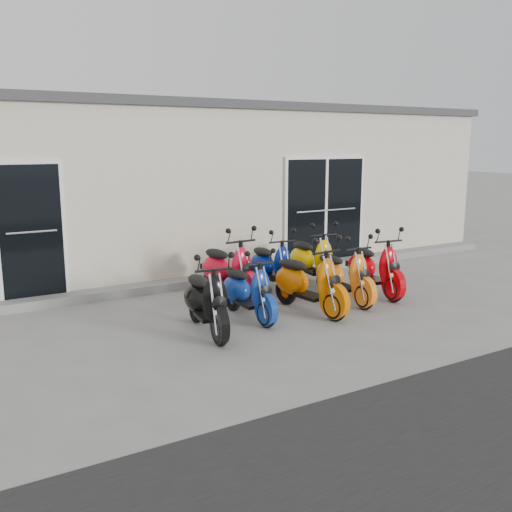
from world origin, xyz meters
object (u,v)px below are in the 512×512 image
object	(u,v)px
scooter_back_yellow	(312,252)
scooter_front_blue	(248,282)
scooter_back_blue	(272,258)
scooter_front_red	(374,260)
scooter_front_black	(206,291)
scooter_front_orange_a	(308,273)
scooter_front_orange_b	(343,267)
scooter_back_red	(228,261)

from	to	relation	value
scooter_back_yellow	scooter_front_blue	bearing A→B (deg)	-143.69
scooter_back_blue	scooter_front_red	bearing A→B (deg)	-36.07
scooter_front_black	scooter_front_red	distance (m)	3.41
scooter_front_black	scooter_front_red	world-z (taller)	scooter_front_red
scooter_front_orange_a	scooter_front_red	bearing A→B (deg)	4.08
scooter_front_orange_b	scooter_back_red	distance (m)	1.91
scooter_front_blue	scooter_back_yellow	xyz separation A→B (m)	(2.05, 1.18, 0.06)
scooter_front_orange_b	scooter_back_yellow	xyz separation A→B (m)	(0.24, 1.18, 0.03)
scooter_back_red	scooter_back_blue	bearing A→B (deg)	1.16
scooter_front_orange_a	scooter_front_red	world-z (taller)	scooter_front_orange_a
scooter_front_orange_a	scooter_front_red	size ratio (longest dim) A/B	1.02
scooter_front_orange_a	scooter_back_yellow	xyz separation A→B (m)	(1.08, 1.37, -0.01)
scooter_front_black	scooter_back_yellow	distance (m)	3.22
scooter_back_blue	scooter_front_orange_b	bearing A→B (deg)	-60.29
scooter_back_red	scooter_back_yellow	distance (m)	1.76
scooter_front_orange_a	scooter_back_blue	size ratio (longest dim) A/B	1.08
scooter_front_black	scooter_front_orange_b	bearing A→B (deg)	14.47
scooter_front_blue	scooter_front_red	size ratio (longest dim) A/B	0.91
scooter_front_blue	scooter_front_red	xyz separation A→B (m)	(2.57, 0.11, 0.06)
scooter_front_red	scooter_back_red	distance (m)	2.51
scooter_front_black	scooter_front_orange_b	size ratio (longest dim) A/B	1.02
scooter_front_orange_a	scooter_front_black	bearing A→B (deg)	176.77
scooter_front_orange_a	scooter_back_yellow	world-z (taller)	scooter_front_orange_a
scooter_front_blue	scooter_back_yellow	world-z (taller)	scooter_back_yellow
scooter_front_blue	scooter_back_red	bearing A→B (deg)	75.54
scooter_front_orange_a	scooter_back_red	xyz separation A→B (m)	(-0.68, 1.34, 0.01)
scooter_front_blue	scooter_back_blue	bearing A→B (deg)	45.24
scooter_front_red	scooter_front_blue	bearing A→B (deg)	-169.96
scooter_front_black	scooter_back_red	xyz separation A→B (m)	(1.10, 1.44, 0.04)
scooter_front_orange_b	scooter_front_black	bearing A→B (deg)	-172.03
scooter_front_blue	scooter_back_red	xyz separation A→B (m)	(0.29, 1.15, 0.08)
scooter_front_orange_a	scooter_front_orange_b	distance (m)	0.87
scooter_front_orange_a	scooter_front_orange_b	xyz separation A→B (m)	(0.85, 0.20, -0.04)
scooter_front_red	scooter_back_blue	bearing A→B (deg)	148.29
scooter_front_orange_b	scooter_front_red	bearing A→B (deg)	9.27
scooter_front_black	scooter_front_orange_b	xyz separation A→B (m)	(2.63, 0.30, -0.01)
scooter_back_blue	scooter_back_yellow	world-z (taller)	scooter_back_yellow
scooter_front_blue	scooter_front_orange_a	xyz separation A→B (m)	(0.96, -0.19, 0.07)
scooter_back_blue	scooter_back_yellow	xyz separation A→B (m)	(0.85, -0.05, 0.03)
scooter_front_blue	scooter_back_red	distance (m)	1.19
scooter_front_red	scooter_back_blue	size ratio (longest dim) A/B	1.06
scooter_front_black	scooter_back_blue	size ratio (longest dim) A/B	1.04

